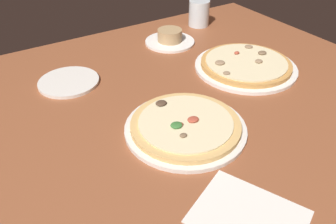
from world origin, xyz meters
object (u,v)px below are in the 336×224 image
object	(u,v)px
ramekin_on_saucer	(170,38)
pizza_main	(185,126)
pizza_side	(246,65)
side_plate	(69,82)
water_glass	(199,15)
paper_menu	(249,217)

from	to	relation	value
ramekin_on_saucer	pizza_main	bearing A→B (deg)	-118.49
pizza_side	side_plate	world-z (taller)	pizza_side
pizza_side	side_plate	bearing A→B (deg)	157.09
ramekin_on_saucer	water_glass	distance (cm)	20.21
pizza_main	ramekin_on_saucer	size ratio (longest dim) A/B	1.65
pizza_main	side_plate	distance (cm)	38.61
pizza_side	paper_menu	size ratio (longest dim) A/B	1.65
ramekin_on_saucer	water_glass	xyz separation A→B (cm)	(18.39, 8.04, 2.40)
ramekin_on_saucer	side_plate	bearing A→B (deg)	-168.73
water_glass	paper_menu	xyz separation A→B (cm)	(-46.42, -77.11, -3.98)
pizza_side	water_glass	distance (cm)	37.45
pizza_side	side_plate	distance (cm)	52.36
paper_menu	water_glass	bearing A→B (deg)	34.65
pizza_main	side_plate	world-z (taller)	pizza_main
ramekin_on_saucer	water_glass	world-z (taller)	water_glass
pizza_side	paper_menu	xyz separation A→B (cm)	(-37.25, -40.92, -1.06)
pizza_side	side_plate	xyz separation A→B (cm)	(-48.23, 20.38, -0.76)
paper_menu	pizza_side	bearing A→B (deg)	23.38
pizza_side	water_glass	bearing A→B (deg)	75.79
ramekin_on_saucer	paper_menu	size ratio (longest dim) A/B	0.92
ramekin_on_saucer	paper_menu	bearing A→B (deg)	-112.09
ramekin_on_saucer	side_plate	xyz separation A→B (cm)	(-39.00, -7.77, -1.28)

